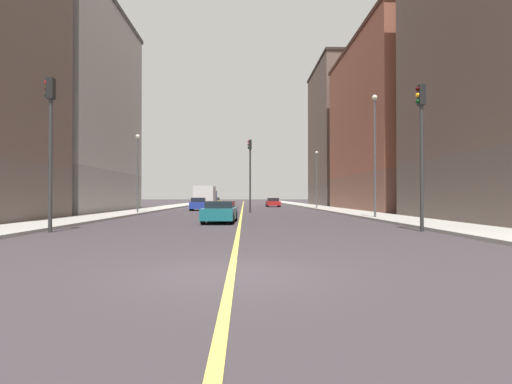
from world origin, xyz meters
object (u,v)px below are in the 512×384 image
Objects in this scene: building_left_mid at (400,126)px; building_left_far at (349,136)px; street_lamp_right_near at (138,165)px; street_lamp_left_far at (317,173)px; car_red at (273,202)px; box_truck at (206,196)px; traffic_light_left_near at (421,137)px; car_blue at (199,204)px; car_yellow at (215,201)px; car_teal at (220,212)px; building_right_midblock at (60,108)px; traffic_light_median_far at (250,166)px; street_lamp_left_near at (375,144)px; traffic_light_right_near at (50,133)px.

building_left_far reaches higher than building_left_mid.
street_lamp_right_near is 0.99× the size of street_lamp_left_far.
car_red is (-12.89, -6.17, -10.71)m from building_left_far.
box_truck is (-22.10, 8.79, -7.70)m from building_left_mid.
building_left_far is 50.08m from traffic_light_left_near.
building_left_mid is 23.66m from car_blue.
building_left_far is at bearing 63.55° from street_lamp_left_far.
car_yellow is (-22.17, 27.06, -8.57)m from building_left_mid.
traffic_light_left_near is at bearing -34.60° from car_teal.
street_lamp_right_near is 1.56× the size of car_yellow.
car_blue is at bearing 64.82° from street_lamp_right_near.
car_red is at bearing -154.44° from building_left_far.
car_blue reaches higher than car_teal.
car_teal is (7.87, -11.93, -3.64)m from street_lamp_right_near.
car_yellow is at bearing 68.76° from building_right_midblock.
car_blue is (-5.51, 6.29, -3.70)m from traffic_light_median_far.
street_lamp_right_near is at bearing 154.41° from street_lamp_left_near.
traffic_light_left_near is (-9.33, -48.67, -7.21)m from building_left_far.
street_lamp_left_near is at bearing 17.90° from car_teal.
traffic_light_median_far is 15.37m from car_teal.
street_lamp_right_near is at bearing 123.41° from car_teal.
traffic_light_median_far is 1.02× the size of street_lamp_right_near.
traffic_light_median_far is (-16.55, -27.57, -6.96)m from building_left_far.
box_truck is (-0.04, 8.41, 0.84)m from car_blue.
building_left_mid is 3.04× the size of box_truck.
car_yellow is 0.59× the size of box_truck.
traffic_light_median_far is 0.94× the size of box_truck.
car_red is at bearing 97.93° from street_lamp_left_near.
building_right_midblock reaches higher than car_blue.
car_red is at bearing 113.48° from street_lamp_left_far.
traffic_light_left_near reaches higher than car_yellow.
building_right_midblock is 31.39m from car_red.
building_left_far reaches higher than car_red.
car_red is at bearing 60.97° from street_lamp_right_near.
traffic_light_right_near is 0.80× the size of street_lamp_left_near.
building_left_far is at bearing 66.41° from car_teal.
car_blue is at bearing 114.93° from traffic_light_left_near.
street_lamp_right_near is at bearing 133.02° from traffic_light_left_near.
traffic_light_median_far is 1.59× the size of car_yellow.
car_teal is at bearing -83.02° from box_truck.
car_teal is (-18.49, -42.35, -10.71)m from building_left_far.
building_left_far is 2.76× the size of street_lamp_left_near.
car_yellow is (-0.11, 26.69, -0.03)m from car_blue.
street_lamp_right_near reaches higher than car_red.
car_teal is at bearing -85.59° from car_yellow.
traffic_light_left_near is 1.58× the size of car_blue.
car_yellow is (-13.86, 44.47, -4.39)m from street_lamp_left_near.
street_lamp_left_far reaches higher than box_truck.
box_truck is (0.07, -18.28, 0.87)m from car_yellow.
building_right_midblock is 2.90× the size of street_lamp_left_far.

